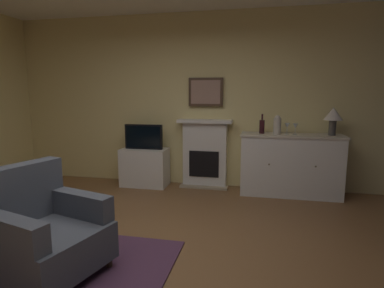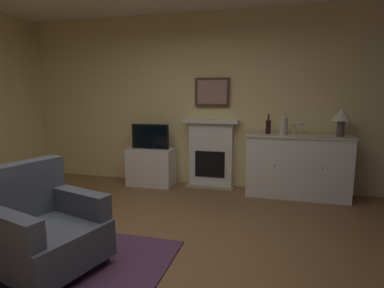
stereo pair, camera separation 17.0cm
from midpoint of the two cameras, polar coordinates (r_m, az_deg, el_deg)
ground_plane at (r=3.07m, az=-8.71°, el=-21.53°), size 6.28×5.30×0.10m
wall_rear at (r=5.14m, az=2.74°, el=7.83°), size 6.28×0.06×2.77m
area_rug at (r=3.13m, az=-26.18°, el=-20.52°), size 2.21×1.76×0.02m
fireplace_unit at (r=5.07m, az=4.44°, el=-1.75°), size 0.87×0.30×1.10m
framed_picture at (r=5.02m, az=4.68°, el=9.43°), size 0.55×0.04×0.45m
sideboard_cabinet at (r=4.85m, az=19.58°, el=-3.83°), size 1.47×0.49×0.92m
table_lamp at (r=4.83m, az=26.56°, el=4.52°), size 0.26×0.26×0.40m
wine_bottle at (r=4.77m, az=14.74°, el=3.08°), size 0.08×0.08×0.29m
wine_glass_left at (r=4.75m, az=19.10°, el=3.01°), size 0.07×0.07×0.16m
wine_glass_center at (r=4.72m, az=20.46°, el=2.91°), size 0.07×0.07×0.16m
vase_decorative at (r=4.70m, az=17.39°, el=3.25°), size 0.11×0.11×0.28m
tv_cabinet at (r=5.23m, az=-6.50°, el=-4.12°), size 0.75×0.42×0.62m
tv_set at (r=5.12m, az=-6.70°, el=1.38°), size 0.62×0.07×0.40m
armchair at (r=2.98m, az=-24.12°, el=-13.88°), size 0.98×0.95×0.92m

